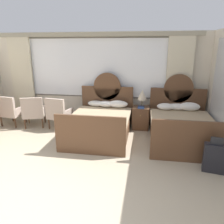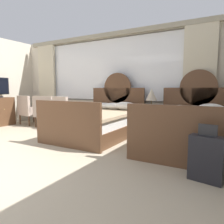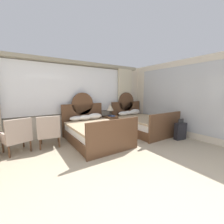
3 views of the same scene
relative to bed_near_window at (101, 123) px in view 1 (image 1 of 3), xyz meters
name	(u,v)px [view 1 (image 1 of 3)]	position (x,y,z in m)	size (l,w,h in m)	color
wall_back_window	(97,76)	(-0.36, 1.18, 1.10)	(6.51, 0.22, 2.70)	beige
bed_near_window	(101,123)	(0.00, 0.00, 0.00)	(1.55, 2.14, 1.55)	brown
bed_near_mirror	(181,127)	(2.05, 0.00, 0.00)	(1.55, 2.14, 1.55)	brown
nightstand_between_beds	(141,118)	(1.03, 0.69, -0.02)	(0.47, 0.49, 0.64)	brown
table_lamp_on_nightstand	(142,95)	(1.05, 0.73, 0.64)	(0.27, 0.27, 0.49)	brown
book_on_nightstand	(141,107)	(1.03, 0.60, 0.31)	(0.18, 0.26, 0.03)	navy
armchair_by_window_left	(59,113)	(-1.30, 0.31, 0.13)	(0.68, 0.68, 0.92)	#B29E8E
armchair_by_window_centre	(34,111)	(-2.07, 0.31, 0.13)	(0.74, 0.74, 0.92)	#B29E8E
armchair_by_window_right	(11,110)	(-2.81, 0.31, 0.13)	(0.65, 0.65, 0.92)	#B29E8E
suitcase_on_floor	(214,158)	(2.46, -1.39, -0.05)	(0.42, 0.24, 0.70)	black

